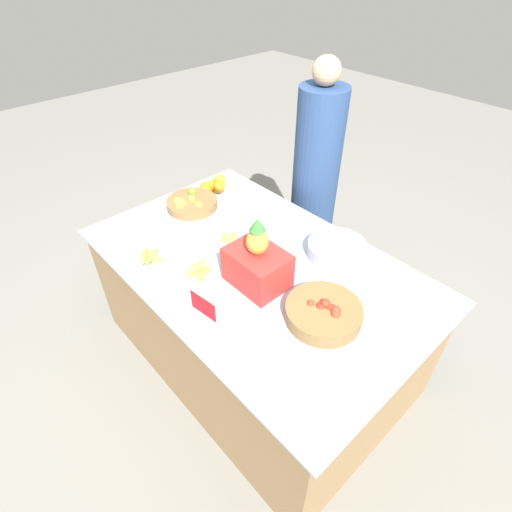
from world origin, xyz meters
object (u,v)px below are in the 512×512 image
object	(u,v)px
metal_bowl	(337,250)
produce_crate	(257,264)
vendor_person	(314,190)
tomato_basket	(324,313)
lime_bowl	(191,203)
price_sign	(203,306)

from	to	relation	value
metal_bowl	produce_crate	bearing A→B (deg)	-106.29
metal_bowl	vendor_person	world-z (taller)	vendor_person
produce_crate	vendor_person	size ratio (longest dim) A/B	0.24
tomato_basket	produce_crate	bearing A→B (deg)	-171.33
metal_bowl	produce_crate	xyz separation A→B (m)	(-0.14, -0.46, 0.08)
metal_bowl	vendor_person	size ratio (longest dim) A/B	0.20
tomato_basket	metal_bowl	world-z (taller)	tomato_basket
lime_bowl	vendor_person	bearing A→B (deg)	66.10
price_sign	vendor_person	xyz separation A→B (m)	(-0.44, 1.28, -0.08)
lime_bowl	tomato_basket	distance (m)	1.19
tomato_basket	vendor_person	xyz separation A→B (m)	(-0.83, 0.89, -0.07)
tomato_basket	price_sign	bearing A→B (deg)	-135.35
lime_bowl	metal_bowl	world-z (taller)	lime_bowl
metal_bowl	price_sign	xyz separation A→B (m)	(-0.14, -0.79, 0.01)
vendor_person	tomato_basket	bearing A→B (deg)	-47.03
tomato_basket	vendor_person	bearing A→B (deg)	132.97
price_sign	vendor_person	distance (m)	1.36
lime_bowl	produce_crate	distance (m)	0.82
price_sign	produce_crate	xyz separation A→B (m)	(0.01, 0.33, 0.07)
lime_bowl	metal_bowl	distance (m)	0.98
price_sign	produce_crate	size ratio (longest dim) A/B	0.40
lime_bowl	tomato_basket	world-z (taller)	tomato_basket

